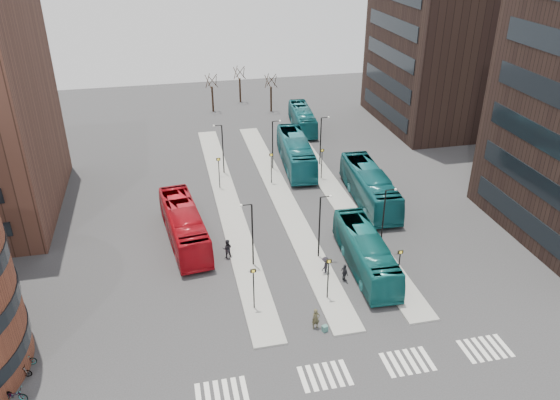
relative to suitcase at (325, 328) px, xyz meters
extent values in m
cube|color=gray|center=(-4.28, 21.71, -0.18)|extent=(2.50, 45.00, 0.15)
cube|color=gray|center=(1.72, 21.71, -0.18)|extent=(2.50, 45.00, 0.15)
cube|color=gray|center=(7.72, 21.71, -0.18)|extent=(2.50, 45.00, 0.15)
cube|color=navy|center=(0.00, 0.00, 0.00)|extent=(0.49, 0.44, 0.51)
imported|color=#AF0D18|center=(-9.30, 15.23, 1.48)|extent=(4.31, 12.68, 3.46)
imported|color=#125C5C|center=(5.81, 7.18, 1.39)|extent=(3.32, 11.90, 3.28)
imported|color=#156069|center=(5.31, 30.06, 1.58)|extent=(4.18, 13.35, 3.66)
imported|color=#12565C|center=(10.71, 19.09, 1.57)|extent=(3.79, 13.25, 3.65)
imported|color=#146168|center=(9.51, 42.88, 1.29)|extent=(3.61, 11.29, 3.09)
imported|color=#444029|center=(-0.56, 0.53, 0.59)|extent=(0.65, 0.46, 1.69)
imported|color=black|center=(-5.73, 11.51, 0.67)|extent=(1.00, 0.84, 1.84)
imported|color=black|center=(3.47, 5.78, 0.54)|extent=(0.61, 1.00, 1.59)
imported|color=black|center=(2.17, 7.15, 0.57)|extent=(1.16, 1.20, 1.65)
imported|color=gray|center=(-21.28, -1.94, 0.23)|extent=(1.96, 1.18, 0.97)
imported|color=gray|center=(-21.28, 0.08, 0.22)|extent=(1.62, 0.69, 0.94)
imported|color=gray|center=(-21.28, 1.12, 0.21)|extent=(1.79, 0.72, 0.92)
cube|color=silver|center=(-9.78, -4.29, -0.25)|extent=(0.35, 2.40, 0.01)
cube|color=silver|center=(-9.18, -4.29, -0.25)|extent=(0.35, 2.40, 0.01)
cube|color=silver|center=(-8.58, -4.29, -0.25)|extent=(0.35, 2.40, 0.01)
cube|color=silver|center=(-7.98, -4.29, -0.25)|extent=(0.35, 2.40, 0.01)
cube|color=silver|center=(-7.38, -4.29, -0.25)|extent=(0.35, 2.40, 0.01)
cube|color=silver|center=(-6.78, -4.29, -0.25)|extent=(0.35, 2.40, 0.01)
cube|color=silver|center=(-2.78, -4.29, -0.25)|extent=(0.35, 2.40, 0.01)
cube|color=silver|center=(-2.18, -4.29, -0.25)|extent=(0.35, 2.40, 0.01)
cube|color=silver|center=(-1.58, -4.29, -0.25)|extent=(0.35, 2.40, 0.01)
cube|color=silver|center=(-0.98, -4.29, -0.25)|extent=(0.35, 2.40, 0.01)
cube|color=silver|center=(-0.38, -4.29, -0.25)|extent=(0.35, 2.40, 0.01)
cube|color=silver|center=(0.22, -4.29, -0.25)|extent=(0.35, 2.40, 0.01)
cube|color=silver|center=(3.22, -4.29, -0.25)|extent=(0.35, 2.40, 0.01)
cube|color=silver|center=(3.82, -4.29, -0.25)|extent=(0.35, 2.40, 0.01)
cube|color=silver|center=(4.42, -4.29, -0.25)|extent=(0.35, 2.40, 0.01)
cube|color=silver|center=(5.02, -4.29, -0.25)|extent=(0.35, 2.40, 0.01)
cube|color=silver|center=(5.62, -4.29, -0.25)|extent=(0.35, 2.40, 0.01)
cube|color=silver|center=(6.22, -4.29, -0.25)|extent=(0.35, 2.40, 0.01)
cube|color=silver|center=(9.22, -4.29, -0.25)|extent=(0.35, 2.40, 0.01)
cube|color=silver|center=(9.82, -4.29, -0.25)|extent=(0.35, 2.40, 0.01)
cube|color=silver|center=(10.42, -4.29, -0.25)|extent=(0.35, 2.40, 0.01)
cube|color=silver|center=(11.02, -4.29, -0.25)|extent=(0.35, 2.40, 0.01)
cube|color=silver|center=(11.62, -4.29, -0.25)|extent=(0.35, 2.40, 0.01)
cube|color=silver|center=(12.22, -4.29, -0.25)|extent=(0.35, 2.40, 0.01)
cube|color=black|center=(21.66, 7.71, 2.25)|extent=(0.12, 16.00, 2.00)
cube|color=black|center=(21.66, 7.71, 6.25)|extent=(0.12, 16.00, 2.00)
cube|color=black|center=(21.66, 7.71, 10.25)|extent=(0.12, 16.00, 2.00)
cube|color=black|center=(21.66, 7.71, 14.25)|extent=(0.12, 16.00, 2.00)
cube|color=black|center=(31.72, 41.71, 14.75)|extent=(20.00, 20.00, 30.00)
cube|color=black|center=(21.66, 41.71, 2.25)|extent=(0.12, 16.00, 2.00)
cube|color=black|center=(21.66, 41.71, 6.25)|extent=(0.12, 16.00, 2.00)
cube|color=black|center=(21.66, 41.71, 10.25)|extent=(0.12, 16.00, 2.00)
cube|color=black|center=(21.66, 41.71, 14.25)|extent=(0.12, 16.00, 2.00)
cylinder|color=black|center=(-4.68, 3.71, 1.65)|extent=(0.10, 0.10, 3.50)
cube|color=black|center=(-4.68, 3.71, 3.40)|extent=(0.45, 0.10, 0.30)
cube|color=yellow|center=(-4.68, 3.65, 3.40)|extent=(0.20, 0.02, 0.20)
cylinder|color=black|center=(-4.68, 25.71, 1.65)|extent=(0.10, 0.10, 3.50)
cube|color=black|center=(-4.68, 25.71, 3.40)|extent=(0.45, 0.10, 0.30)
cube|color=yellow|center=(-4.68, 25.65, 3.40)|extent=(0.20, 0.02, 0.20)
cylinder|color=black|center=(1.32, 3.71, 1.65)|extent=(0.10, 0.10, 3.50)
cube|color=black|center=(1.32, 3.71, 3.40)|extent=(0.45, 0.10, 0.30)
cube|color=yellow|center=(1.32, 3.65, 3.40)|extent=(0.20, 0.02, 0.20)
cylinder|color=black|center=(1.32, 25.71, 1.65)|extent=(0.10, 0.10, 3.50)
cube|color=black|center=(1.32, 25.71, 3.40)|extent=(0.45, 0.10, 0.30)
cube|color=yellow|center=(1.32, 25.65, 3.40)|extent=(0.20, 0.02, 0.20)
cylinder|color=black|center=(7.32, 3.71, 1.65)|extent=(0.10, 0.10, 3.50)
cube|color=black|center=(7.32, 3.71, 3.40)|extent=(0.45, 0.10, 0.30)
cube|color=yellow|center=(7.32, 3.65, 3.40)|extent=(0.20, 0.02, 0.20)
cylinder|color=black|center=(7.32, 25.71, 1.65)|extent=(0.10, 0.10, 3.50)
cube|color=black|center=(7.32, 25.71, 3.40)|extent=(0.45, 0.10, 0.30)
cube|color=yellow|center=(7.32, 25.65, 3.40)|extent=(0.20, 0.02, 0.20)
cylinder|color=black|center=(-3.68, 9.71, 2.90)|extent=(0.14, 0.14, 6.00)
cylinder|color=black|center=(-4.13, 9.71, 5.90)|extent=(0.90, 0.08, 0.08)
sphere|color=silver|center=(-4.58, 9.71, 5.90)|extent=(0.24, 0.24, 0.24)
cylinder|color=black|center=(-3.68, 29.71, 2.90)|extent=(0.14, 0.14, 6.00)
cylinder|color=black|center=(-4.13, 29.71, 5.90)|extent=(0.90, 0.08, 0.08)
sphere|color=silver|center=(-4.58, 29.71, 5.90)|extent=(0.24, 0.24, 0.24)
cylinder|color=black|center=(2.32, 9.71, 2.90)|extent=(0.14, 0.14, 6.00)
cylinder|color=black|center=(2.77, 9.71, 5.90)|extent=(0.90, 0.08, 0.08)
sphere|color=silver|center=(3.22, 9.71, 5.90)|extent=(0.24, 0.24, 0.24)
cylinder|color=black|center=(2.32, 29.71, 2.90)|extent=(0.14, 0.14, 6.00)
cylinder|color=black|center=(2.77, 29.71, 5.90)|extent=(0.90, 0.08, 0.08)
sphere|color=silver|center=(3.22, 29.71, 5.90)|extent=(0.24, 0.24, 0.24)
cylinder|color=black|center=(8.32, 9.71, 2.90)|extent=(0.14, 0.14, 6.00)
cylinder|color=black|center=(8.77, 9.71, 5.90)|extent=(0.90, 0.08, 0.08)
sphere|color=silver|center=(9.22, 9.71, 5.90)|extent=(0.24, 0.24, 0.24)
cylinder|color=black|center=(8.32, 29.71, 2.90)|extent=(0.14, 0.14, 6.00)
cylinder|color=black|center=(8.77, 29.71, 5.90)|extent=(0.90, 0.08, 0.08)
sphere|color=silver|center=(9.22, 29.71, 5.90)|extent=(0.24, 0.24, 0.24)
cylinder|color=black|center=(-2.28, 53.71, 1.75)|extent=(0.30, 0.30, 4.00)
cylinder|color=black|center=(-1.58, 53.71, 4.65)|extent=(0.10, 1.56, 1.95)
cylinder|color=black|center=(-2.07, 54.37, 4.65)|extent=(1.48, 0.59, 1.97)
cylinder|color=black|center=(-2.85, 54.12, 4.65)|extent=(0.90, 1.31, 1.99)
cylinder|color=black|center=(-2.85, 53.30, 4.65)|extent=(0.89, 1.31, 1.99)
cylinder|color=black|center=(-2.07, 53.04, 4.65)|extent=(1.48, 0.58, 1.97)
cylinder|color=black|center=(2.72, 57.71, 1.75)|extent=(0.30, 0.30, 4.00)
cylinder|color=black|center=(3.42, 57.71, 4.65)|extent=(0.10, 1.56, 1.95)
cylinder|color=black|center=(2.93, 58.37, 4.65)|extent=(1.48, 0.59, 1.97)
cylinder|color=black|center=(2.15, 58.12, 4.65)|extent=(0.90, 1.31, 1.99)
cylinder|color=black|center=(2.15, 57.30, 4.65)|extent=(0.89, 1.31, 1.99)
cylinder|color=black|center=(2.93, 57.04, 4.65)|extent=(1.48, 0.58, 1.97)
cylinder|color=black|center=(6.72, 51.71, 1.75)|extent=(0.30, 0.30, 4.00)
cylinder|color=black|center=(7.42, 51.71, 4.65)|extent=(0.10, 1.56, 1.95)
cylinder|color=black|center=(6.93, 52.37, 4.65)|extent=(1.48, 0.59, 1.97)
cylinder|color=black|center=(6.15, 52.12, 4.65)|extent=(0.90, 1.31, 1.99)
cylinder|color=black|center=(6.15, 51.30, 4.65)|extent=(0.89, 1.31, 1.99)
cylinder|color=black|center=(6.93, 51.04, 4.65)|extent=(1.48, 0.58, 1.97)
camera|label=1|loc=(-10.18, -30.14, 27.26)|focal=35.00mm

